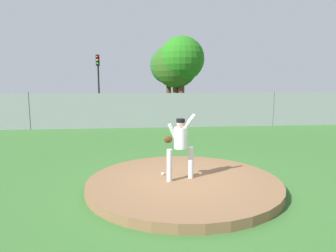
{
  "coord_description": "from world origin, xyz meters",
  "views": [
    {
      "loc": [
        -1.15,
        -7.13,
        2.61
      ],
      "look_at": [
        -0.04,
        3.24,
        1.08
      ],
      "focal_mm": 32.28,
      "sensor_mm": 36.0,
      "label": 1
    }
  ],
  "objects_px": {
    "parked_car_slate": "(108,108)",
    "pitcher_youth": "(180,142)",
    "traffic_cone_orange": "(146,111)",
    "baseball": "(163,174)",
    "traffic_light_near": "(98,73)",
    "parked_car_white": "(268,106)"
  },
  "relations": [
    {
      "from": "baseball",
      "to": "traffic_cone_orange",
      "type": "height_order",
      "value": "traffic_cone_orange"
    },
    {
      "from": "parked_car_slate",
      "to": "pitcher_youth",
      "type": "bearing_deg",
      "value": -78.18
    },
    {
      "from": "parked_car_slate",
      "to": "parked_car_white",
      "type": "relative_size",
      "value": 0.88
    },
    {
      "from": "parked_car_white",
      "to": "traffic_cone_orange",
      "type": "xyz_separation_m",
      "value": [
        -8.87,
        2.75,
        -0.57
      ]
    },
    {
      "from": "pitcher_youth",
      "to": "traffic_light_near",
      "type": "relative_size",
      "value": 0.34
    },
    {
      "from": "pitcher_youth",
      "to": "baseball",
      "type": "xyz_separation_m",
      "value": [
        -0.39,
        0.39,
        -0.9
      ]
    },
    {
      "from": "pitcher_youth",
      "to": "parked_car_slate",
      "type": "bearing_deg",
      "value": 101.82
    },
    {
      "from": "parked_car_slate",
      "to": "baseball",
      "type": "bearing_deg",
      "value": -79.42
    },
    {
      "from": "pitcher_youth",
      "to": "parked_car_slate",
      "type": "distance_m",
      "value": 14.57
    },
    {
      "from": "baseball",
      "to": "traffic_cone_orange",
      "type": "xyz_separation_m",
      "value": [
        0.14,
        16.51,
        0.01
      ]
    },
    {
      "from": "baseball",
      "to": "traffic_light_near",
      "type": "distance_m",
      "value": 19.13
    },
    {
      "from": "parked_car_slate",
      "to": "parked_car_white",
      "type": "bearing_deg",
      "value": -0.57
    },
    {
      "from": "pitcher_youth",
      "to": "traffic_cone_orange",
      "type": "xyz_separation_m",
      "value": [
        -0.25,
        16.89,
        -0.89
      ]
    },
    {
      "from": "parked_car_white",
      "to": "pitcher_youth",
      "type": "bearing_deg",
      "value": -121.36
    },
    {
      "from": "traffic_light_near",
      "to": "baseball",
      "type": "bearing_deg",
      "value": -78.5
    },
    {
      "from": "parked_car_white",
      "to": "traffic_light_near",
      "type": "bearing_deg",
      "value": 159.58
    },
    {
      "from": "parked_car_white",
      "to": "traffic_light_near",
      "type": "xyz_separation_m",
      "value": [
        -12.77,
        4.76,
        2.47
      ]
    },
    {
      "from": "pitcher_youth",
      "to": "parked_car_slate",
      "type": "height_order",
      "value": "pitcher_youth"
    },
    {
      "from": "pitcher_youth",
      "to": "parked_car_slate",
      "type": "xyz_separation_m",
      "value": [
        -2.98,
        14.25,
        -0.33
      ]
    },
    {
      "from": "parked_car_white",
      "to": "parked_car_slate",
      "type": "bearing_deg",
      "value": 179.43
    },
    {
      "from": "baseball",
      "to": "traffic_light_near",
      "type": "xyz_separation_m",
      "value": [
        -3.77,
        18.51,
        3.05
      ]
    },
    {
      "from": "baseball",
      "to": "parked_car_white",
      "type": "bearing_deg",
      "value": 56.78
    }
  ]
}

